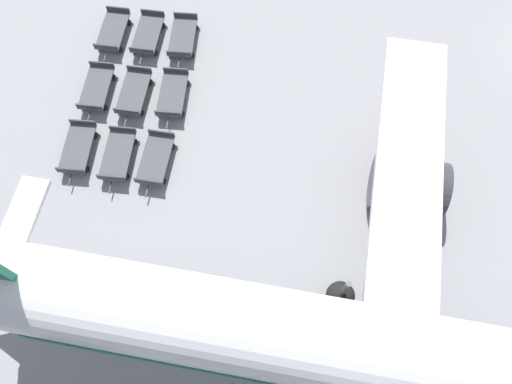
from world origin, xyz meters
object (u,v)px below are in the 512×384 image
(baggage_dolly_row_near_col_a, at_px, (113,31))
(baggage_dolly_row_mid_a_col_b, at_px, (134,93))
(airplane, at_px, (423,362))
(baggage_dolly_row_mid_a_col_c, at_px, (118,155))
(baggage_dolly_row_mid_b_col_a, at_px, (183,37))
(baggage_dolly_row_mid_b_col_b, at_px, (173,95))
(baggage_dolly_row_mid_a_col_a, at_px, (148,34))
(baggage_dolly_row_near_col_b, at_px, (97,88))
(baggage_dolly_row_near_col_c, at_px, (78,148))
(baggage_dolly_row_mid_b_col_c, at_px, (156,159))

(baggage_dolly_row_near_col_a, distance_m, baggage_dolly_row_mid_a_col_b, 4.65)
(airplane, bearing_deg, baggage_dolly_row_near_col_a, -128.05)
(baggage_dolly_row_mid_a_col_c, xyz_separation_m, baggage_dolly_row_mid_b_col_a, (-8.26, 0.95, 0.00))
(baggage_dolly_row_near_col_a, bearing_deg, baggage_dolly_row_mid_b_col_a, 97.54)
(baggage_dolly_row_mid_b_col_b, bearing_deg, baggage_dolly_row_mid_a_col_a, -143.85)
(baggage_dolly_row_mid_a_col_c, bearing_deg, baggage_dolly_row_mid_a_col_a, -172.17)
(baggage_dolly_row_mid_a_col_b, height_order, baggage_dolly_row_mid_b_col_a, same)
(baggage_dolly_row_near_col_a, height_order, baggage_dolly_row_near_col_b, same)
(baggage_dolly_row_near_col_c, bearing_deg, baggage_dolly_row_mid_b_col_a, 159.61)
(baggage_dolly_row_near_col_a, height_order, baggage_dolly_row_mid_b_col_c, same)
(airplane, height_order, baggage_dolly_row_near_col_a, airplane)
(baggage_dolly_row_mid_b_col_c, bearing_deg, baggage_dolly_row_mid_a_col_c, -83.09)
(baggage_dolly_row_mid_a_col_b, bearing_deg, baggage_dolly_row_near_col_b, -84.42)
(baggage_dolly_row_mid_a_col_a, height_order, baggage_dolly_row_mid_b_col_a, same)
(baggage_dolly_row_mid_a_col_b, bearing_deg, baggage_dolly_row_mid_b_col_c, 34.22)
(baggage_dolly_row_mid_a_col_b, relative_size, baggage_dolly_row_mid_b_col_b, 1.00)
(baggage_dolly_row_mid_a_col_b, bearing_deg, baggage_dolly_row_mid_b_col_b, 100.76)
(baggage_dolly_row_mid_b_col_b, distance_m, baggage_dolly_row_mid_b_col_c, 4.07)
(baggage_dolly_row_near_col_a, xyz_separation_m, baggage_dolly_row_mid_a_col_a, (-0.26, 2.06, 0.00))
(baggage_dolly_row_near_col_c, relative_size, baggage_dolly_row_mid_b_col_c, 1.01)
(baggage_dolly_row_near_col_b, distance_m, baggage_dolly_row_near_col_c, 3.83)
(airplane, distance_m, baggage_dolly_row_mid_a_col_a, 22.59)
(baggage_dolly_row_near_col_c, bearing_deg, baggage_dolly_row_near_col_b, -173.46)
(airplane, height_order, baggage_dolly_row_near_col_b, airplane)
(airplane, relative_size, baggage_dolly_row_near_col_c, 10.59)
(baggage_dolly_row_near_col_b, relative_size, baggage_dolly_row_mid_b_col_c, 1.00)
(baggage_dolly_row_mid_a_col_a, bearing_deg, baggage_dolly_row_mid_a_col_c, 7.83)
(airplane, height_order, baggage_dolly_row_mid_b_col_c, airplane)
(airplane, distance_m, baggage_dolly_row_near_col_a, 23.99)
(airplane, distance_m, baggage_dolly_row_mid_b_col_a, 21.32)
(baggage_dolly_row_mid_a_col_c, bearing_deg, baggage_dolly_row_mid_b_col_a, 173.45)
(baggage_dolly_row_mid_a_col_c, xyz_separation_m, baggage_dolly_row_mid_b_col_c, (-0.24, 1.98, 0.00))
(baggage_dolly_row_near_col_a, distance_m, baggage_dolly_row_near_col_c, 7.90)
(baggage_dolly_row_near_col_a, relative_size, baggage_dolly_row_mid_b_col_c, 1.00)
(airplane, xyz_separation_m, baggage_dolly_row_near_col_a, (-14.66, -18.74, -3.05))
(baggage_dolly_row_mid_a_col_b, bearing_deg, baggage_dolly_row_mid_b_col_a, 161.55)
(baggage_dolly_row_near_col_b, height_order, baggage_dolly_row_mid_b_col_b, same)
(baggage_dolly_row_mid_b_col_a, height_order, baggage_dolly_row_mid_b_col_b, same)
(airplane, height_order, baggage_dolly_row_mid_b_col_b, airplane)
(baggage_dolly_row_mid_a_col_c, bearing_deg, airplane, 65.96)
(baggage_dolly_row_mid_a_col_b, relative_size, baggage_dolly_row_mid_a_col_c, 1.00)
(airplane, xyz_separation_m, baggage_dolly_row_mid_b_col_a, (-15.21, -14.63, -3.05))
(airplane, xyz_separation_m, baggage_dolly_row_mid_a_col_b, (-10.84, -16.08, -3.05))
(baggage_dolly_row_near_col_b, xyz_separation_m, baggage_dolly_row_mid_a_col_b, (-0.20, 2.09, 0.00))
(baggage_dolly_row_mid_a_col_a, bearing_deg, baggage_dolly_row_near_col_c, -7.51)
(baggage_dolly_row_mid_a_col_c, xyz_separation_m, baggage_dolly_row_mid_b_col_b, (-4.29, 1.60, 0.00))
(baggage_dolly_row_mid_b_col_b, relative_size, baggage_dolly_row_mid_b_col_c, 1.01)
(baggage_dolly_row_near_col_b, distance_m, baggage_dolly_row_mid_b_col_a, 5.79)
(baggage_dolly_row_mid_b_col_c, bearing_deg, baggage_dolly_row_near_col_a, -145.51)
(baggage_dolly_row_mid_a_col_b, distance_m, baggage_dolly_row_mid_a_col_c, 3.93)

